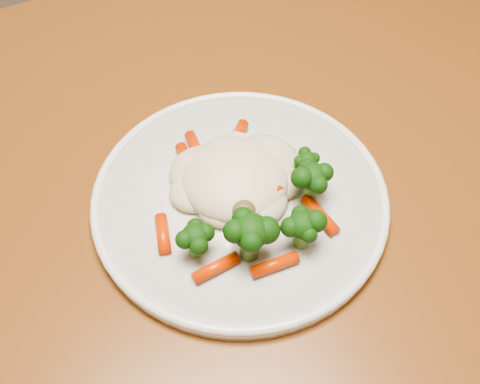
{
  "coord_description": "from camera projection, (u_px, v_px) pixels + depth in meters",
  "views": [
    {
      "loc": [
        -0.06,
        -0.36,
        1.24
      ],
      "look_at": [
        0.06,
        -0.02,
        0.77
      ],
      "focal_mm": 45.0,
      "sensor_mm": 36.0,
      "label": 1
    }
  ],
  "objects": [
    {
      "name": "meal",
      "position": [
        247.0,
        188.0,
        0.58
      ],
      "size": [
        0.18,
        0.19,
        0.05
      ],
      "color": "beige",
      "rests_on": "plate"
    },
    {
      "name": "plate",
      "position": [
        240.0,
        200.0,
        0.6
      ],
      "size": [
        0.29,
        0.29,
        0.01
      ],
      "primitive_type": "cylinder",
      "color": "silver",
      "rests_on": "dining_table"
    },
    {
      "name": "dining_table",
      "position": [
        148.0,
        294.0,
        0.64
      ],
      "size": [
        1.42,
        1.05,
        0.75
      ],
      "rotation": [
        0.0,
        0.0,
        0.14
      ],
      "color": "brown",
      "rests_on": "ground"
    }
  ]
}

